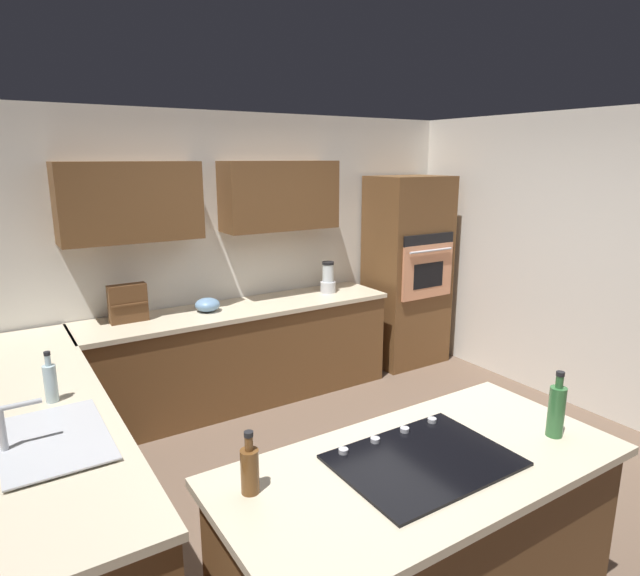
{
  "coord_description": "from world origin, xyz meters",
  "views": [
    {
      "loc": [
        2.0,
        2.58,
        2.2
      ],
      "look_at": [
        -0.27,
        -0.99,
        1.17
      ],
      "focal_mm": 30.32,
      "sensor_mm": 36.0,
      "label": 1
    }
  ],
  "objects_px": {
    "dish_soap_bottle": "(50,382)",
    "second_bottle": "(556,410)",
    "wall_oven": "(407,271)",
    "blender": "(328,279)",
    "sink_unit": "(52,439)",
    "mixing_bowl": "(207,305)",
    "oil_bottle": "(250,469)",
    "spice_rack": "(128,303)",
    "cooktop": "(423,460)"
  },
  "relations": [
    {
      "from": "sink_unit",
      "to": "mixing_bowl",
      "type": "height_order",
      "value": "sink_unit"
    },
    {
      "from": "blender",
      "to": "oil_bottle",
      "type": "height_order",
      "value": "blender"
    },
    {
      "from": "sink_unit",
      "to": "oil_bottle",
      "type": "relative_size",
      "value": 2.64
    },
    {
      "from": "oil_bottle",
      "to": "second_bottle",
      "type": "bearing_deg",
      "value": 165.35
    },
    {
      "from": "sink_unit",
      "to": "mixing_bowl",
      "type": "distance_m",
      "value": 2.24
    },
    {
      "from": "oil_bottle",
      "to": "mixing_bowl",
      "type": "bearing_deg",
      "value": -107.51
    },
    {
      "from": "blender",
      "to": "spice_rack",
      "type": "xyz_separation_m",
      "value": [
        1.9,
        -0.05,
        0.02
      ]
    },
    {
      "from": "cooktop",
      "to": "mixing_bowl",
      "type": "relative_size",
      "value": 3.55
    },
    {
      "from": "wall_oven",
      "to": "mixing_bowl",
      "type": "bearing_deg",
      "value": -0.83
    },
    {
      "from": "sink_unit",
      "to": "spice_rack",
      "type": "distance_m",
      "value": 1.94
    },
    {
      "from": "sink_unit",
      "to": "dish_soap_bottle",
      "type": "xyz_separation_m",
      "value": [
        -0.06,
        -0.48,
        0.1
      ]
    },
    {
      "from": "cooktop",
      "to": "oil_bottle",
      "type": "xyz_separation_m",
      "value": [
        0.74,
        -0.2,
        0.1
      ]
    },
    {
      "from": "spice_rack",
      "to": "second_bottle",
      "type": "bearing_deg",
      "value": 112.85
    },
    {
      "from": "dish_soap_bottle",
      "to": "second_bottle",
      "type": "distance_m",
      "value": 2.62
    },
    {
      "from": "sink_unit",
      "to": "spice_rack",
      "type": "height_order",
      "value": "spice_rack"
    },
    {
      "from": "sink_unit",
      "to": "cooktop",
      "type": "xyz_separation_m",
      "value": [
        -1.35,
        1.05,
        -0.01
      ]
    },
    {
      "from": "mixing_bowl",
      "to": "oil_bottle",
      "type": "distance_m",
      "value": 2.7
    },
    {
      "from": "cooktop",
      "to": "mixing_bowl",
      "type": "distance_m",
      "value": 2.78
    },
    {
      "from": "blender",
      "to": "oil_bottle",
      "type": "distance_m",
      "value": 3.3
    },
    {
      "from": "wall_oven",
      "to": "dish_soap_bottle",
      "type": "distance_m",
      "value": 3.82
    },
    {
      "from": "second_bottle",
      "to": "dish_soap_bottle",
      "type": "bearing_deg",
      "value": -40.69
    },
    {
      "from": "wall_oven",
      "to": "oil_bottle",
      "type": "distance_m",
      "value": 3.98
    },
    {
      "from": "second_bottle",
      "to": "spice_rack",
      "type": "bearing_deg",
      "value": -67.15
    },
    {
      "from": "spice_rack",
      "to": "wall_oven",
      "type": "bearing_deg",
      "value": 178.34
    },
    {
      "from": "wall_oven",
      "to": "blender",
      "type": "height_order",
      "value": "wall_oven"
    },
    {
      "from": "sink_unit",
      "to": "second_bottle",
      "type": "bearing_deg",
      "value": 149.04
    },
    {
      "from": "wall_oven",
      "to": "dish_soap_bottle",
      "type": "bearing_deg",
      "value": 18.45
    },
    {
      "from": "second_bottle",
      "to": "wall_oven",
      "type": "bearing_deg",
      "value": -119.34
    },
    {
      "from": "blender",
      "to": "second_bottle",
      "type": "distance_m",
      "value": 3.01
    },
    {
      "from": "blender",
      "to": "spice_rack",
      "type": "relative_size",
      "value": 1.0
    },
    {
      "from": "blender",
      "to": "dish_soap_bottle",
      "type": "distance_m",
      "value": 2.9
    },
    {
      "from": "oil_bottle",
      "to": "wall_oven",
      "type": "bearing_deg",
      "value": -140.32
    },
    {
      "from": "spice_rack",
      "to": "blender",
      "type": "bearing_deg",
      "value": 178.44
    },
    {
      "from": "sink_unit",
      "to": "dish_soap_bottle",
      "type": "bearing_deg",
      "value": -96.95
    },
    {
      "from": "oil_bottle",
      "to": "second_bottle",
      "type": "height_order",
      "value": "second_bottle"
    },
    {
      "from": "dish_soap_bottle",
      "to": "second_bottle",
      "type": "xyz_separation_m",
      "value": [
        -1.98,
        1.7,
        0.02
      ]
    },
    {
      "from": "spice_rack",
      "to": "dish_soap_bottle",
      "type": "distance_m",
      "value": 1.48
    },
    {
      "from": "mixing_bowl",
      "to": "cooktop",
      "type": "bearing_deg",
      "value": 88.47
    },
    {
      "from": "wall_oven",
      "to": "dish_soap_bottle",
      "type": "height_order",
      "value": "wall_oven"
    },
    {
      "from": "oil_bottle",
      "to": "sink_unit",
      "type": "bearing_deg",
      "value": -54.1
    },
    {
      "from": "blender",
      "to": "second_bottle",
      "type": "relative_size",
      "value": 0.94
    },
    {
      "from": "cooktop",
      "to": "blender",
      "type": "height_order",
      "value": "blender"
    },
    {
      "from": "mixing_bowl",
      "to": "oil_bottle",
      "type": "bearing_deg",
      "value": 72.49
    },
    {
      "from": "wall_oven",
      "to": "second_bottle",
      "type": "height_order",
      "value": "wall_oven"
    },
    {
      "from": "blender",
      "to": "sink_unit",
      "type": "bearing_deg",
      "value": 32.71
    },
    {
      "from": "spice_rack",
      "to": "oil_bottle",
      "type": "height_order",
      "value": "spice_rack"
    },
    {
      "from": "sink_unit",
      "to": "cooktop",
      "type": "distance_m",
      "value": 1.72
    },
    {
      "from": "wall_oven",
      "to": "blender",
      "type": "bearing_deg",
      "value": -1.86
    },
    {
      "from": "cooktop",
      "to": "sink_unit",
      "type": "bearing_deg",
      "value": -37.91
    },
    {
      "from": "cooktop",
      "to": "second_bottle",
      "type": "height_order",
      "value": "second_bottle"
    }
  ]
}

